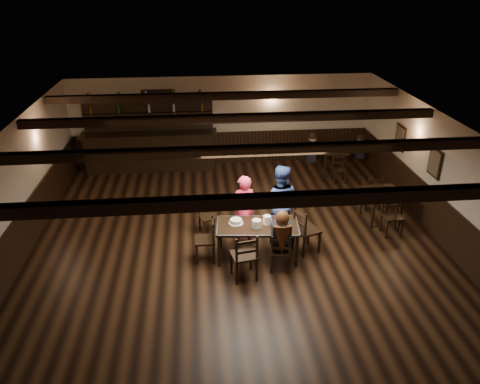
{
  "coord_description": "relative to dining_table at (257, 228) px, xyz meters",
  "views": [
    {
      "loc": [
        -0.79,
        -8.7,
        5.47
      ],
      "look_at": [
        0.07,
        0.2,
        1.22
      ],
      "focal_mm": 35.0,
      "sensor_mm": 36.0,
      "label": 1
    }
  ],
  "objects": [
    {
      "name": "ground",
      "position": [
        -0.37,
        0.43,
        -0.68
      ],
      "size": [
        10.0,
        10.0,
        0.0
      ],
      "primitive_type": "plane",
      "color": "black",
      "rests_on": "ground"
    },
    {
      "name": "room_shell",
      "position": [
        -0.37,
        0.47,
        1.07
      ],
      "size": [
        9.02,
        10.02,
        2.71
      ],
      "color": "beige",
      "rests_on": "ground"
    },
    {
      "name": "dining_table",
      "position": [
        0.0,
        0.0,
        0.0
      ],
      "size": [
        1.75,
        0.99,
        0.75
      ],
      "color": "black",
      "rests_on": "ground"
    },
    {
      "name": "chair_near_left",
      "position": [
        -0.34,
        -0.79,
        -0.09
      ],
      "size": [
        0.54,
        0.52,
        1.0
      ],
      "color": "black",
      "rests_on": "ground"
    },
    {
      "name": "chair_near_right",
      "position": [
        0.39,
        -0.58,
        -0.19
      ],
      "size": [
        0.45,
        0.44,
        0.84
      ],
      "color": "black",
      "rests_on": "ground"
    },
    {
      "name": "chair_end_left",
      "position": [
        -1.01,
        0.01,
        -0.14
      ],
      "size": [
        0.42,
        0.44,
        0.93
      ],
      "color": "black",
      "rests_on": "ground"
    },
    {
      "name": "chair_end_right",
      "position": [
        0.99,
        0.08,
        -0.08
      ],
      "size": [
        0.6,
        0.62,
        1.03
      ],
      "color": "black",
      "rests_on": "ground"
    },
    {
      "name": "chair_far_pushed",
      "position": [
        -0.99,
        1.13,
        -0.18
      ],
      "size": [
        0.49,
        0.48,
        0.86
      ],
      "color": "black",
      "rests_on": "ground"
    },
    {
      "name": "woman_pink",
      "position": [
        -0.23,
        0.63,
        0.12
      ],
      "size": [
        0.65,
        0.5,
        1.59
      ],
      "primitive_type": "imported",
      "rotation": [
        0.0,
        0.0,
        3.37
      ],
      "color": "#FF3A58",
      "rests_on": "ground"
    },
    {
      "name": "man_blue",
      "position": [
        0.59,
        0.8,
        0.18
      ],
      "size": [
        0.97,
        0.84,
        1.72
      ],
      "primitive_type": "imported",
      "rotation": [
        0.0,
        0.0,
        2.88
      ],
      "color": "navy",
      "rests_on": "ground"
    },
    {
      "name": "seated_person",
      "position": [
        0.4,
        -0.53,
        0.19
      ],
      "size": [
        0.37,
        0.55,
        0.9
      ],
      "color": "black",
      "rests_on": "ground"
    },
    {
      "name": "cake",
      "position": [
        -0.43,
        0.12,
        0.11
      ],
      "size": [
        0.3,
        0.3,
        0.1
      ],
      "color": "white",
      "rests_on": "dining_table"
    },
    {
      "name": "plate_stack_a",
      "position": [
        -0.03,
        -0.09,
        0.16
      ],
      "size": [
        0.18,
        0.18,
        0.17
      ],
      "primitive_type": "cylinder",
      "color": "white",
      "rests_on": "dining_table"
    },
    {
      "name": "plate_stack_b",
      "position": [
        0.2,
        0.03,
        0.17
      ],
      "size": [
        0.16,
        0.16,
        0.19
      ],
      "primitive_type": "cylinder",
      "color": "white",
      "rests_on": "dining_table"
    },
    {
      "name": "tea_light",
      "position": [
        0.06,
        0.14,
        0.1
      ],
      "size": [
        0.06,
        0.06,
        0.06
      ],
      "color": "#A5A8AD",
      "rests_on": "dining_table"
    },
    {
      "name": "salt_shaker",
      "position": [
        0.32,
        -0.12,
        0.12
      ],
      "size": [
        0.04,
        0.04,
        0.1
      ],
      "primitive_type": "cylinder",
      "color": "silver",
      "rests_on": "dining_table"
    },
    {
      "name": "pepper_shaker",
      "position": [
        0.39,
        -0.15,
        0.12
      ],
      "size": [
        0.04,
        0.04,
        0.1
      ],
      "primitive_type": "cylinder",
      "color": "#A5A8AD",
      "rests_on": "dining_table"
    },
    {
      "name": "drink_glass",
      "position": [
        0.27,
        0.05,
        0.13
      ],
      "size": [
        0.07,
        0.07,
        0.11
      ],
      "primitive_type": "cylinder",
      "color": "silver",
      "rests_on": "dining_table"
    },
    {
      "name": "menu_red",
      "position": [
        0.53,
        -0.16,
        0.08
      ],
      "size": [
        0.33,
        0.28,
        0.0
      ],
      "primitive_type": "cube",
      "rotation": [
        0.0,
        0.0,
        0.33
      ],
      "color": "maroon",
      "rests_on": "dining_table"
    },
    {
      "name": "menu_blue",
      "position": [
        0.53,
        0.1,
        0.08
      ],
      "size": [
        0.34,
        0.26,
        0.0
      ],
      "primitive_type": "cube",
      "rotation": [
        0.0,
        0.0,
        -0.13
      ],
      "color": "#101D52",
      "rests_on": "dining_table"
    },
    {
      "name": "bar_counter",
      "position": [
        -2.56,
        5.14,
        0.05
      ],
      "size": [
        3.98,
        0.7,
        2.2
      ],
      "color": "black",
      "rests_on": "ground"
    },
    {
      "name": "back_table_a",
      "position": [
        3.16,
        1.31,
        -0.03
      ],
      "size": [
        0.88,
        0.88,
        0.75
      ],
      "color": "black",
      "rests_on": "ground"
    },
    {
      "name": "back_table_b",
      "position": [
        2.79,
        4.17,
        -0.04
      ],
      "size": [
        0.77,
        0.77,
        0.75
      ],
      "color": "black",
      "rests_on": "ground"
    },
    {
      "name": "bg_patron_left",
      "position": [
        2.14,
        4.17,
        0.2
      ],
      "size": [
        0.33,
        0.44,
        0.82
      ],
      "color": "black",
      "rests_on": "ground"
    },
    {
      "name": "bg_patron_right",
      "position": [
        3.59,
        4.28,
        0.13
      ],
      "size": [
        0.21,
        0.33,
        0.69
      ],
      "color": "black",
      "rests_on": "ground"
    }
  ]
}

